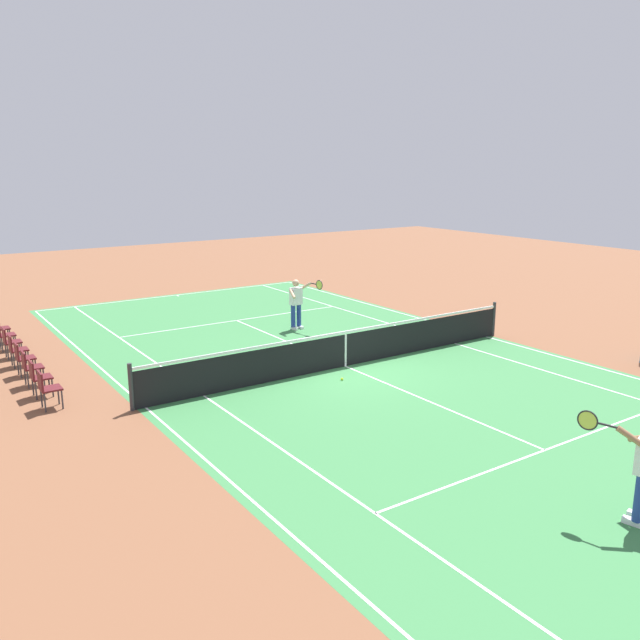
% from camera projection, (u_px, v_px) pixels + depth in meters
% --- Properties ---
extents(ground_plane, '(60.00, 60.00, 0.00)m').
position_uv_depth(ground_plane, '(345.00, 366.00, 17.46)').
color(ground_plane, brown).
extents(court_slab, '(24.20, 11.40, 0.00)m').
position_uv_depth(court_slab, '(345.00, 366.00, 17.46)').
color(court_slab, '#387A42').
rests_on(court_slab, ground_plane).
extents(court_line_markings, '(23.85, 11.05, 0.01)m').
position_uv_depth(court_line_markings, '(345.00, 366.00, 17.46)').
color(court_line_markings, white).
rests_on(court_line_markings, ground_plane).
extents(tennis_net, '(0.10, 11.70, 1.08)m').
position_uv_depth(tennis_net, '(345.00, 349.00, 17.34)').
color(tennis_net, '#2D2D33').
rests_on(tennis_net, ground_plane).
extents(tennis_player_near, '(1.03, 0.80, 1.70)m').
position_uv_depth(tennis_player_near, '(297.00, 301.00, 21.23)').
color(tennis_player_near, navy).
rests_on(tennis_player_near, ground_plane).
extents(tennis_ball, '(0.07, 0.07, 0.07)m').
position_uv_depth(tennis_ball, '(342.00, 379.00, 16.31)').
color(tennis_ball, '#CCE01E').
rests_on(tennis_ball, ground_plane).
extents(spectator_chair_0, '(0.44, 0.44, 0.88)m').
position_uv_depth(spectator_chair_0, '(47.00, 387.00, 14.27)').
color(spectator_chair_0, '#38383D').
rests_on(spectator_chair_0, ground_plane).
extents(spectator_chair_1, '(0.44, 0.44, 0.88)m').
position_uv_depth(spectator_chair_1, '(38.00, 376.00, 15.03)').
color(spectator_chair_1, '#38383D').
rests_on(spectator_chair_1, ground_plane).
extents(spectator_chair_2, '(0.44, 0.44, 0.88)m').
position_uv_depth(spectator_chair_2, '(30.00, 365.00, 15.79)').
color(spectator_chair_2, '#38383D').
rests_on(spectator_chair_2, ground_plane).
extents(spectator_chair_3, '(0.44, 0.44, 0.88)m').
position_uv_depth(spectator_chair_3, '(22.00, 356.00, 16.54)').
color(spectator_chair_3, '#38383D').
rests_on(spectator_chair_3, ground_plane).
extents(spectator_chair_4, '(0.44, 0.44, 0.88)m').
position_uv_depth(spectator_chair_4, '(16.00, 348.00, 17.30)').
color(spectator_chair_4, '#38383D').
rests_on(spectator_chair_4, ground_plane).
extents(spectator_chair_5, '(0.44, 0.44, 0.88)m').
position_uv_depth(spectator_chair_5, '(9.00, 340.00, 18.06)').
color(spectator_chair_5, '#38383D').
rests_on(spectator_chair_5, ground_plane).
extents(spectator_chair_6, '(0.44, 0.44, 0.88)m').
position_uv_depth(spectator_chair_6, '(4.00, 333.00, 18.82)').
color(spectator_chair_6, '#38383D').
rests_on(spectator_chair_6, ground_plane).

